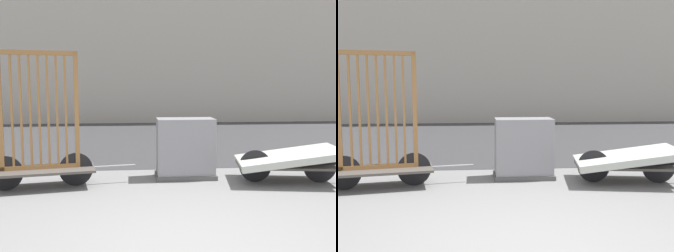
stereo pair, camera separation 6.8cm
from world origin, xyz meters
TOP-DOWN VIEW (x-y plane):
  - road_strip at (0.00, 8.40)m, footprint 56.00×9.10m
  - bike_cart_with_bedframe at (-2.06, 2.67)m, footprint 2.42×1.02m
  - bike_cart_with_mattress at (2.07, 2.67)m, footprint 2.45×1.31m
  - utility_cabinet at (0.36, 3.14)m, footprint 1.07×0.59m

SIDE VIEW (x-z plane):
  - road_strip at x=0.00m, z-range 0.00..0.01m
  - bike_cart_with_mattress at x=2.07m, z-range 0.09..0.71m
  - utility_cabinet at x=0.36m, z-range -0.04..1.03m
  - bike_cart_with_bedframe at x=-2.06m, z-range -0.40..1.81m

